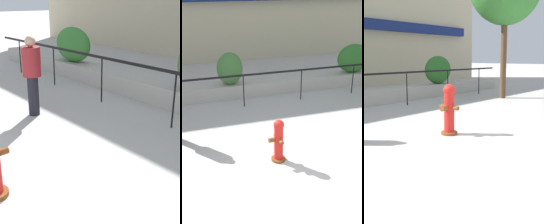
{
  "view_description": "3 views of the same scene",
  "coord_description": "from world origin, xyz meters",
  "views": [
    {
      "loc": [
        3.46,
        -0.03,
        2.44
      ],
      "look_at": [
        -0.16,
        2.91,
        0.74
      ],
      "focal_mm": 50.0,
      "sensor_mm": 36.0,
      "label": 1
    },
    {
      "loc": [
        -2.27,
        -5.0,
        4.11
      ],
      "look_at": [
        0.18,
        2.36,
        0.78
      ],
      "focal_mm": 50.0,
      "sensor_mm": 36.0,
      "label": 2
    },
    {
      "loc": [
        -5.02,
        -2.98,
        1.65
      ],
      "look_at": [
        0.4,
        1.43,
        0.4
      ],
      "focal_mm": 50.0,
      "sensor_mm": 36.0,
      "label": 3
    }
  ],
  "objects": [
    {
      "name": "fire_hydrant",
      "position": [
        -0.04,
        1.2,
        0.55
      ],
      "size": [
        0.44,
        0.48,
        1.08
      ],
      "color": "brown",
      "rests_on": "ground"
    },
    {
      "name": "hedge_bush_2",
      "position": [
        4.95,
        6.0,
        1.09
      ],
      "size": [
        1.46,
        0.7,
        1.17
      ],
      "primitive_type": "ellipsoid",
      "color": "#2D6B28",
      "rests_on": "planter_wall_low"
    },
    {
      "name": "ground_plane",
      "position": [
        0.0,
        0.0,
        0.0
      ],
      "size": [
        120.0,
        120.0,
        0.0
      ],
      "primitive_type": "plane",
      "color": "#BCB7B2"
    }
  ]
}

